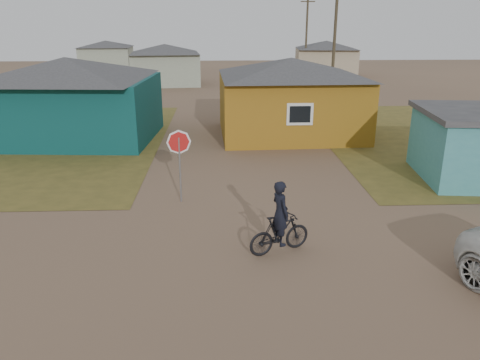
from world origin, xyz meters
The scene contains 10 objects.
ground centered at (0.00, 0.00, 0.00)m, with size 120.00×120.00×0.00m, color brown.
house_teal centered at (-8.50, 13.50, 2.05)m, with size 8.93×7.08×4.00m.
house_yellow centered at (2.50, 14.00, 2.00)m, with size 7.72×6.76×3.90m.
house_pale_west centered at (-6.00, 34.00, 1.86)m, with size 7.04×6.15×3.60m.
house_beige_east centered at (10.00, 40.00, 1.86)m, with size 6.95×6.05×3.60m.
house_pale_north centered at (-14.00, 46.00, 1.75)m, with size 6.28×5.81×3.40m.
utility_pole_near centered at (6.50, 22.00, 4.14)m, with size 1.40×0.20×8.00m.
utility_pole_far centered at (7.50, 38.00, 4.14)m, with size 1.40×0.20×8.00m.
stop_sign centered at (-2.42, 4.68, 1.78)m, with size 0.78×0.18×2.42m.
cyclist centered at (0.38, 1.01, 0.71)m, with size 1.77×1.12×1.94m.
Camera 1 is at (-1.10, -9.79, 5.72)m, focal length 35.00 mm.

